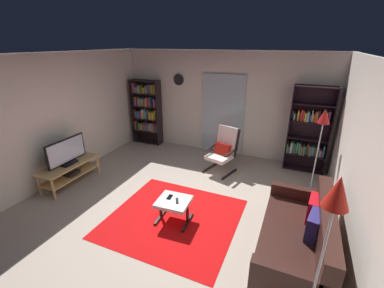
% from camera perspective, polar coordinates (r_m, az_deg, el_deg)
% --- Properties ---
extents(ground_plane, '(7.02, 7.02, 0.00)m').
position_cam_1_polar(ground_plane, '(4.72, -5.02, -14.25)').
color(ground_plane, '#B3A292').
extents(wall_back, '(5.60, 0.06, 2.60)m').
position_cam_1_polar(wall_back, '(6.67, 6.54, 8.91)').
color(wall_back, silver).
rests_on(wall_back, ground).
extents(wall_left, '(0.06, 6.00, 2.60)m').
position_cam_1_polar(wall_left, '(5.85, -29.57, 4.34)').
color(wall_left, silver).
rests_on(wall_left, ground).
extents(wall_right, '(0.06, 6.00, 2.60)m').
position_cam_1_polar(wall_right, '(3.73, 33.97, -5.46)').
color(wall_right, silver).
rests_on(wall_right, ground).
extents(glass_door_panel, '(1.10, 0.01, 2.00)m').
position_cam_1_polar(glass_door_panel, '(6.65, 6.83, 6.64)').
color(glass_door_panel, silver).
extents(area_rug, '(2.09, 1.99, 0.01)m').
position_cam_1_polar(area_rug, '(4.52, -4.13, -16.09)').
color(area_rug, red).
rests_on(area_rug, ground).
extents(tv_stand, '(0.47, 1.26, 0.45)m').
position_cam_1_polar(tv_stand, '(5.89, -25.54, -5.35)').
color(tv_stand, tan).
rests_on(tv_stand, ground).
extents(television, '(0.20, 0.90, 0.54)m').
position_cam_1_polar(television, '(5.73, -26.17, -1.72)').
color(television, black).
rests_on(television, tv_stand).
extents(bookshelf_near_tv, '(0.85, 0.30, 1.81)m').
position_cam_1_polar(bookshelf_near_tv, '(7.45, -10.06, 7.45)').
color(bookshelf_near_tv, black).
rests_on(bookshelf_near_tv, ground).
extents(bookshelf_near_sofa, '(0.86, 0.30, 1.94)m').
position_cam_1_polar(bookshelf_near_sofa, '(6.24, 24.50, 2.60)').
color(bookshelf_near_sofa, black).
rests_on(bookshelf_near_sofa, ground).
extents(leather_sofa, '(0.85, 1.87, 0.85)m').
position_cam_1_polar(leather_sofa, '(3.95, 22.72, -18.88)').
color(leather_sofa, '#331B16').
rests_on(leather_sofa, ground).
extents(lounge_armchair, '(0.72, 0.78, 1.02)m').
position_cam_1_polar(lounge_armchair, '(5.80, 6.96, -1.05)').
color(lounge_armchair, black).
rests_on(lounge_armchair, ground).
extents(ottoman, '(0.55, 0.51, 0.39)m').
position_cam_1_polar(ottoman, '(4.29, -4.13, -13.16)').
color(ottoman, white).
rests_on(ottoman, ground).
extents(tv_remote, '(0.10, 0.15, 0.02)m').
position_cam_1_polar(tv_remote, '(4.22, -3.36, -12.50)').
color(tv_remote, black).
rests_on(tv_remote, ottoman).
extents(cell_phone, '(0.08, 0.15, 0.01)m').
position_cam_1_polar(cell_phone, '(4.32, -5.01, -11.69)').
color(cell_phone, black).
rests_on(cell_phone, ottoman).
extents(floor_lamp_by_sofa, '(0.22, 0.22, 1.82)m').
position_cam_1_polar(floor_lamp_by_sofa, '(2.43, 29.02, -12.72)').
color(floor_lamp_by_sofa, '#A5A5AD').
rests_on(floor_lamp_by_sofa, ground).
extents(floor_lamp_by_shelf, '(0.22, 0.22, 1.64)m').
position_cam_1_polar(floor_lamp_by_shelf, '(5.35, 27.19, 4.13)').
color(floor_lamp_by_shelf, '#A5A5AD').
rests_on(floor_lamp_by_shelf, ground).
extents(wall_clock, '(0.29, 0.03, 0.29)m').
position_cam_1_polar(wall_clock, '(6.93, -2.99, 14.13)').
color(wall_clock, silver).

